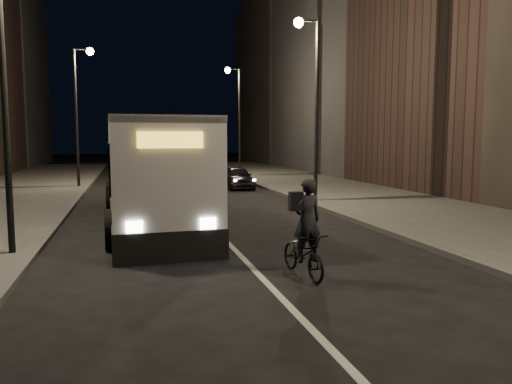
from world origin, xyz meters
TOP-DOWN VIEW (x-y plane):
  - ground at (0.00, 0.00)m, footprint 180.00×180.00m
  - sidewalk_right at (8.50, 14.00)m, footprint 7.00×70.00m
  - building_row_right at (16.00, 27.50)m, footprint 8.00×61.00m
  - streetlight_right_mid at (5.33, 12.00)m, footprint 1.20×0.44m
  - streetlight_right_far at (5.33, 28.00)m, footprint 1.20×0.44m
  - streetlight_left_near at (-5.33, 4.00)m, footprint 1.20×0.44m
  - streetlight_left_far at (-5.33, 22.00)m, footprint 1.20×0.44m
  - city_bus at (-1.99, 9.14)m, footprint 3.47×13.31m
  - cyclist_on_bicycle at (0.91, 0.63)m, footprint 0.86×1.94m
  - car_near at (3.60, 19.75)m, footprint 1.59×3.92m
  - car_mid at (-1.50, 28.68)m, footprint 1.39×3.82m
  - car_far at (2.58, 31.20)m, footprint 2.44×4.99m

SIDE VIEW (x-z plane):
  - ground at x=0.00m, z-range 0.00..0.00m
  - sidewalk_right at x=8.50m, z-range 0.00..0.16m
  - car_mid at x=-1.50m, z-range 0.00..1.25m
  - car_near at x=3.60m, z-range 0.00..1.33m
  - car_far at x=2.58m, z-range 0.00..1.40m
  - cyclist_on_bicycle at x=0.91m, z-range -0.36..1.81m
  - city_bus at x=-1.99m, z-range 0.16..3.72m
  - streetlight_right_mid at x=5.33m, z-range 1.30..9.42m
  - streetlight_right_far at x=5.33m, z-range 1.30..9.42m
  - streetlight_left_near at x=-5.33m, z-range 1.30..9.42m
  - streetlight_left_far at x=-5.33m, z-range 1.30..9.42m
  - building_row_right at x=16.00m, z-range 0.00..21.00m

